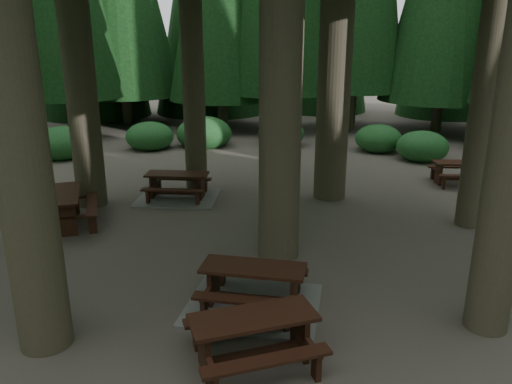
{
  "coord_description": "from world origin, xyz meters",
  "views": [
    {
      "loc": [
        0.4,
        -9.48,
        4.44
      ],
      "look_at": [
        0.32,
        1.12,
        1.1
      ],
      "focal_mm": 35.0,
      "sensor_mm": 36.0,
      "label": 1
    }
  ],
  "objects_px": {
    "picnic_table_c": "(178,190)",
    "picnic_table_d": "(460,169)",
    "picnic_table_a": "(253,293)",
    "picnic_table_b": "(64,204)",
    "picnic_table_e": "(253,332)"
  },
  "relations": [
    {
      "from": "picnic_table_c",
      "to": "picnic_table_e",
      "type": "xyz_separation_m",
      "value": [
        2.24,
        -7.43,
        0.25
      ]
    },
    {
      "from": "picnic_table_c",
      "to": "picnic_table_d",
      "type": "relative_size",
      "value": 1.41
    },
    {
      "from": "picnic_table_c",
      "to": "picnic_table_e",
      "type": "bearing_deg",
      "value": -68.85
    },
    {
      "from": "picnic_table_a",
      "to": "picnic_table_d",
      "type": "xyz_separation_m",
      "value": [
        6.32,
        7.42,
        0.22
      ]
    },
    {
      "from": "picnic_table_a",
      "to": "picnic_table_c",
      "type": "height_order",
      "value": "picnic_table_a"
    },
    {
      "from": "picnic_table_e",
      "to": "picnic_table_a",
      "type": "bearing_deg",
      "value": 72.4
    },
    {
      "from": "picnic_table_c",
      "to": "picnic_table_e",
      "type": "relative_size",
      "value": 1.11
    },
    {
      "from": "picnic_table_d",
      "to": "picnic_table_b",
      "type": "bearing_deg",
      "value": -160.62
    },
    {
      "from": "picnic_table_c",
      "to": "picnic_table_d",
      "type": "distance_m",
      "value": 8.68
    },
    {
      "from": "picnic_table_c",
      "to": "picnic_table_a",
      "type": "bearing_deg",
      "value": -64.98
    },
    {
      "from": "picnic_table_a",
      "to": "picnic_table_b",
      "type": "xyz_separation_m",
      "value": [
        -4.63,
        3.82,
        0.29
      ]
    },
    {
      "from": "picnic_table_b",
      "to": "picnic_table_e",
      "type": "height_order",
      "value": "picnic_table_b"
    },
    {
      "from": "picnic_table_a",
      "to": "picnic_table_b",
      "type": "bearing_deg",
      "value": 151.25
    },
    {
      "from": "picnic_table_b",
      "to": "picnic_table_c",
      "type": "xyz_separation_m",
      "value": [
        2.41,
        2.06,
        -0.29
      ]
    },
    {
      "from": "picnic_table_d",
      "to": "picnic_table_e",
      "type": "relative_size",
      "value": 0.78
    }
  ]
}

